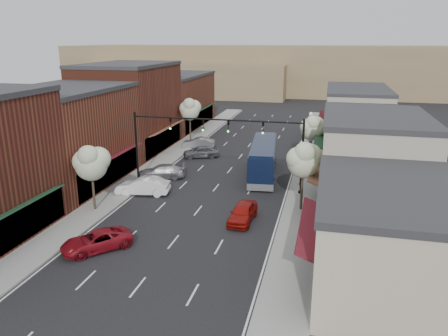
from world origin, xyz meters
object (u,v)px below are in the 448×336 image
Objects in this scene: parked_car_c at (161,172)px; parked_car_d at (201,152)px; signal_mast_left at (159,138)px; coach_bus at (263,158)px; red_hatchback at (243,213)px; parked_car_e at (198,143)px; tree_left_near at (91,162)px; lamp_post_near at (302,156)px; parked_car_b at (143,186)px; tree_right_far at (312,127)px; tree_right_near at (304,159)px; parked_car_a at (97,241)px; lamp_post_far at (310,123)px; signal_mast_right at (276,144)px; tree_left_far at (190,109)px.

parked_car_c is 1.12× the size of parked_car_d.
signal_mast_left is 11.05m from coach_bus.
red_hatchback is 24.43m from parked_car_e.
tree_left_near is at bearing -13.26° from parked_car_e.
lamp_post_near is 0.91× the size of parked_car_b.
parked_car_e is (-14.55, 2.91, -3.30)m from tree_right_far.
tree_right_near is at bearing -90.00° from tree_right_far.
lamp_post_near is at bearing 96.86° from parked_car_a.
tree_right_far reaches higher than lamp_post_far.
tree_left_near is 6.23m from parked_car_b.
tree_right_near is 10.57m from coach_bus.
tree_right_far is at bearing 90.00° from tree_right_near.
tree_right_far is at bearing 73.68° from parked_car_d.
signal_mast_right is 1.75× the size of parked_car_a.
tree_right_far reaches higher than parked_car_d.
tree_right_far is 1.28× the size of parked_car_e.
lamp_post_far is 27.68m from red_hatchback.
parked_car_d is (-8.54, 17.69, 0.00)m from red_hatchback.
tree_right_near is at bearing -69.17° from coach_bus.
lamp_post_far is 1.05× the size of parked_car_e.
tree_right_near is 14.84m from parked_car_b.
tree_left_far is (-13.87, 17.95, -0.02)m from signal_mast_right.
tree_right_far is 13.36m from parked_car_d.
signal_mast_right reaches higher than parked_car_a.
tree_left_far is 1.31× the size of parked_car_a.
tree_left_near is at bearing -33.71° from parked_car_b.
parked_car_d is at bearing 147.46° from lamp_post_near.
lamp_post_far is 36.57m from parked_car_a.
signal_mast_left is at bearing 163.81° from tree_right_near.
tree_right_near is 16.05m from parked_car_c.
signal_mast_left reaches higher than tree_right_far.
lamp_post_far is 0.39× the size of coach_bus.
signal_mast_left is 1.85× the size of lamp_post_near.
parked_car_e is at bearing 128.51° from signal_mast_right.
tree_left_near reaches higher than parked_car_b.
tree_left_near is at bearing -146.67° from lamp_post_near.
lamp_post_far is at bearing 7.30° from tree_left_far.
parked_car_e is (-0.58, 14.86, -3.93)m from signal_mast_left.
lamp_post_near is (-0.55, -9.44, -0.99)m from tree_right_far.
parked_car_c is (2.05, -16.34, -3.90)m from tree_left_far.
signal_mast_left is 1.85× the size of lamp_post_far.
lamp_post_far reaches higher than red_hatchback.
parked_car_a is at bearing -23.59° from parked_car_d.
parked_car_a is at bearing -109.88° from lamp_post_far.
signal_mast_left is 4.27m from parked_car_c.
tree_right_near is at bearing 52.66° from parked_car_c.
signal_mast_right is 1.44× the size of tree_left_near.
red_hatchback is (-3.77, -9.83, -2.27)m from lamp_post_near.
tree_left_near is 26.00m from tree_left_far.
tree_right_near is 16.96m from parked_car_a.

